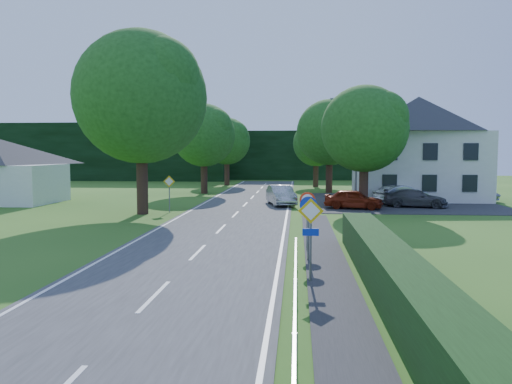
# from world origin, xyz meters

# --- Properties ---
(road) EXTENTS (7.00, 80.00, 0.04)m
(road) POSITION_xyz_m (0.00, 20.00, 0.02)
(road) COLOR #38383A
(road) RESTS_ON ground
(footpath) EXTENTS (1.50, 44.00, 0.04)m
(footpath) POSITION_xyz_m (4.95, 2.00, 0.02)
(footpath) COLOR #28272A
(footpath) RESTS_ON ground
(parking_pad) EXTENTS (14.00, 16.00, 0.04)m
(parking_pad) POSITION_xyz_m (12.00, 33.00, 0.02)
(parking_pad) COLOR #28272A
(parking_pad) RESTS_ON ground
(line_edge_left) EXTENTS (0.12, 80.00, 0.01)m
(line_edge_left) POSITION_xyz_m (-3.25, 20.00, 0.04)
(line_edge_left) COLOR white
(line_edge_left) RESTS_ON road
(line_edge_right) EXTENTS (0.12, 80.00, 0.01)m
(line_edge_right) POSITION_xyz_m (3.25, 20.00, 0.04)
(line_edge_right) COLOR white
(line_edge_right) RESTS_ON road
(line_centre) EXTENTS (0.12, 80.00, 0.01)m
(line_centre) POSITION_xyz_m (0.00, 20.00, 0.04)
(line_centre) COLOR white
(line_centre) RESTS_ON road
(tree_main) EXTENTS (9.40, 9.40, 11.64)m
(tree_main) POSITION_xyz_m (-6.00, 24.00, 5.82)
(tree_main) COLOR #1D4815
(tree_main) RESTS_ON ground
(tree_left_far) EXTENTS (7.00, 7.00, 8.58)m
(tree_left_far) POSITION_xyz_m (-5.00, 40.00, 4.29)
(tree_left_far) COLOR #1D4815
(tree_left_far) RESTS_ON ground
(tree_right_far) EXTENTS (7.40, 7.40, 9.09)m
(tree_right_far) POSITION_xyz_m (7.00, 42.00, 4.54)
(tree_right_far) COLOR #1D4815
(tree_right_far) RESTS_ON ground
(tree_left_back) EXTENTS (6.60, 6.60, 8.07)m
(tree_left_back) POSITION_xyz_m (-4.50, 52.00, 4.04)
(tree_left_back) COLOR #1D4815
(tree_left_back) RESTS_ON ground
(tree_right_back) EXTENTS (6.20, 6.20, 7.56)m
(tree_right_back) POSITION_xyz_m (6.00, 50.00, 3.78)
(tree_right_back) COLOR #1D4815
(tree_right_back) RESTS_ON ground
(tree_right_mid) EXTENTS (7.00, 7.00, 8.58)m
(tree_right_mid) POSITION_xyz_m (8.50, 28.00, 4.29)
(tree_right_mid) COLOR #1D4815
(tree_right_mid) RESTS_ON ground
(treeline_left) EXTENTS (44.00, 6.00, 8.00)m
(treeline_left) POSITION_xyz_m (-28.00, 62.00, 4.00)
(treeline_left) COLOR black
(treeline_left) RESTS_ON ground
(treeline_right) EXTENTS (30.00, 5.00, 7.00)m
(treeline_right) POSITION_xyz_m (8.00, 66.00, 3.50)
(treeline_right) COLOR black
(treeline_right) RESTS_ON ground
(house_white) EXTENTS (10.60, 8.40, 8.60)m
(house_white) POSITION_xyz_m (14.00, 36.00, 4.41)
(house_white) COLOR silver
(house_white) RESTS_ON ground
(streetlight) EXTENTS (2.03, 0.18, 8.00)m
(streetlight) POSITION_xyz_m (8.06, 30.00, 4.46)
(streetlight) COLOR slate
(streetlight) RESTS_ON ground
(sign_priority_right) EXTENTS (0.78, 0.09, 2.59)m
(sign_priority_right) POSITION_xyz_m (4.30, 7.98, 1.80)
(sign_priority_right) COLOR slate
(sign_priority_right) RESTS_ON ground
(sign_roundabout) EXTENTS (0.64, 0.08, 2.37)m
(sign_roundabout) POSITION_xyz_m (4.30, 10.98, 1.67)
(sign_roundabout) COLOR slate
(sign_roundabout) RESTS_ON ground
(sign_speed_limit) EXTENTS (0.64, 0.11, 2.37)m
(sign_speed_limit) POSITION_xyz_m (4.30, 12.97, 1.77)
(sign_speed_limit) COLOR slate
(sign_speed_limit) RESTS_ON ground
(sign_priority_left) EXTENTS (0.78, 0.09, 2.44)m
(sign_priority_left) POSITION_xyz_m (-4.50, 24.98, 1.72)
(sign_priority_left) COLOR slate
(sign_priority_left) RESTS_ON ground
(moving_car) EXTENTS (2.54, 4.71, 1.47)m
(moving_car) POSITION_xyz_m (2.70, 29.76, 0.78)
(moving_car) COLOR #B2B2B7
(moving_car) RESTS_ON road
(motorcycle) EXTENTS (1.00, 1.91, 0.96)m
(motorcycle) POSITION_xyz_m (1.80, 31.38, 0.52)
(motorcycle) COLOR black
(motorcycle) RESTS_ON road
(parked_car_red) EXTENTS (4.25, 2.46, 1.36)m
(parked_car_red) POSITION_xyz_m (7.81, 27.83, 0.72)
(parked_car_red) COLOR maroon
(parked_car_red) RESTS_ON parking_pad
(parked_car_silver_a) EXTENTS (4.47, 3.23, 1.40)m
(parked_car_silver_a) POSITION_xyz_m (11.83, 31.62, 0.74)
(parked_car_silver_a) COLOR #9D9CA0
(parked_car_silver_a) RESTS_ON parking_pad
(parked_car_grey) EXTENTS (4.66, 2.65, 1.27)m
(parked_car_grey) POSITION_xyz_m (12.35, 29.25, 0.68)
(parked_car_grey) COLOR #434347
(parked_car_grey) RESTS_ON parking_pad
(parked_car_silver_b) EXTENTS (5.27, 3.01, 1.38)m
(parked_car_silver_b) POSITION_xyz_m (17.46, 34.00, 0.73)
(parked_car_silver_b) COLOR #A3A2A9
(parked_car_silver_b) RESTS_ON parking_pad
(parasol) EXTENTS (2.63, 2.66, 2.01)m
(parasol) POSITION_xyz_m (11.17, 32.98, 1.04)
(parasol) COLOR red
(parasol) RESTS_ON parking_pad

